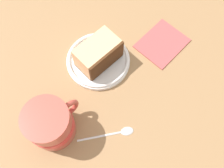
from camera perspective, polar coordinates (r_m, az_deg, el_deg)
ground_plane at (r=64.54cm, az=-6.55°, el=1.11°), size 140.45×140.45×2.49cm
small_plate at (r=64.25cm, az=-3.19°, el=5.51°), size 16.37×16.37×1.89cm
cake_slice at (r=61.10cm, az=-3.19°, el=6.93°), size 12.47×10.35×6.65cm
tea_mug at (r=55.40cm, az=-14.09°, el=-8.78°), size 12.36×10.15×10.12cm
teaspoon at (r=58.13cm, az=1.26°, el=-11.12°), size 8.57×11.56×0.80cm
folded_napkin at (r=68.88cm, az=11.44°, el=9.23°), size 15.20×13.81×0.60cm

